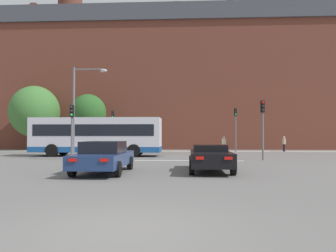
{
  "coord_description": "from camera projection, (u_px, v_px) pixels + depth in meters",
  "views": [
    {
      "loc": [
        1.09,
        -5.76,
        1.66
      ],
      "look_at": [
        -0.27,
        20.19,
        2.42
      ],
      "focal_mm": 35.0,
      "sensor_mm": 36.0,
      "label": 1
    }
  ],
  "objects": [
    {
      "name": "pedestrian_walking_east",
      "position": [
        224.0,
        143.0,
        33.94
      ],
      "size": [
        0.41,
        0.24,
        1.58
      ],
      "rotation": [
        0.0,
        0.0,
        0.05
      ],
      "color": "#333851",
      "rests_on": "ground_plane"
    },
    {
      "name": "far_pavement",
      "position": [
        175.0,
        151.0,
        34.63
      ],
      "size": [
        70.97,
        2.5,
        0.01
      ],
      "primitive_type": "cube",
      "color": "gray",
      "rests_on": "ground_plane"
    },
    {
      "name": "street_lamp_junction",
      "position": [
        80.0,
        102.0,
        23.18
      ],
      "size": [
        2.47,
        0.36,
        6.51
      ],
      "color": "slate",
      "rests_on": "ground_plane"
    },
    {
      "name": "pedestrian_walking_west",
      "position": [
        143.0,
        141.0,
        35.38
      ],
      "size": [
        0.39,
        0.46,
        1.81
      ],
      "rotation": [
        0.0,
        0.0,
        1.04
      ],
      "color": "black",
      "rests_on": "ground_plane"
    },
    {
      "name": "tree_kerbside",
      "position": [
        35.0,
        112.0,
        37.25
      ],
      "size": [
        5.56,
        5.56,
        7.31
      ],
      "color": "#4C3823",
      "rests_on": "ground_plane"
    },
    {
      "name": "traffic_light_near_left",
      "position": [
        72.0,
        123.0,
        22.14
      ],
      "size": [
        0.26,
        0.31,
        3.72
      ],
      "color": "slate",
      "rests_on": "ground_plane"
    },
    {
      "name": "traffic_light_far_right",
      "position": [
        236.0,
        123.0,
        33.48
      ],
      "size": [
        0.26,
        0.31,
        4.47
      ],
      "color": "slate",
      "rests_on": "ground_plane"
    },
    {
      "name": "car_roadster_right",
      "position": [
        210.0,
        157.0,
        15.23
      ],
      "size": [
        1.99,
        4.8,
        1.23
      ],
      "rotation": [
        0.0,
        0.0,
        -0.01
      ],
      "color": "black",
      "rests_on": "ground_plane"
    },
    {
      "name": "stop_line_strip",
      "position": [
        169.0,
        160.0,
        21.74
      ],
      "size": [
        9.87,
        0.3,
        0.01
      ],
      "primitive_type": "cube",
      "color": "silver",
      "rests_on": "ground_plane"
    },
    {
      "name": "car_saloon_left",
      "position": [
        104.0,
        157.0,
        14.57
      ],
      "size": [
        2.08,
        4.85,
        1.4
      ],
      "rotation": [
        0.0,
        0.0,
        0.0
      ],
      "color": "navy",
      "rests_on": "ground_plane"
    },
    {
      "name": "pedestrian_waiting",
      "position": [
        284.0,
        143.0,
        33.59
      ],
      "size": [
        0.28,
        0.43,
        1.6
      ],
      "rotation": [
        0.0,
        0.0,
        1.72
      ],
      "color": "black",
      "rests_on": "ground_plane"
    },
    {
      "name": "traffic_light_far_left",
      "position": [
        113.0,
        124.0,
        34.69
      ],
      "size": [
        0.26,
        0.31,
        4.31
      ],
      "color": "slate",
      "rests_on": "ground_plane"
    },
    {
      "name": "ground_plane",
      "position": [
        123.0,
        230.0,
        5.76
      ],
      "size": [
        400.0,
        400.0,
        0.0
      ],
      "primitive_type": "plane",
      "color": "#605E5B"
    },
    {
      "name": "traffic_light_near_right",
      "position": [
        263.0,
        120.0,
        22.12
      ],
      "size": [
        0.26,
        0.31,
        4.03
      ],
      "color": "slate",
      "rests_on": "ground_plane"
    },
    {
      "name": "tree_by_building",
      "position": [
        88.0,
        113.0,
        36.12
      ],
      "size": [
        3.93,
        3.93,
        6.24
      ],
      "color": "#4C3823",
      "rests_on": "ground_plane"
    },
    {
      "name": "bus_crossing_lead",
      "position": [
        97.0,
        136.0,
        26.44
      ],
      "size": [
        10.35,
        2.68,
        3.08
      ],
      "rotation": [
        0.0,
        0.0,
        1.57
      ],
      "color": "silver",
      "rests_on": "ground_plane"
    },
    {
      "name": "brick_civic_building",
      "position": [
        176.0,
        83.0,
        45.68
      ],
      "size": [
        48.56,
        13.98,
        24.55
      ],
      "color": "brown",
      "rests_on": "ground_plane"
    }
  ]
}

